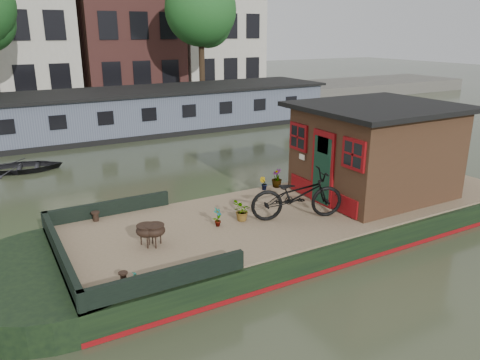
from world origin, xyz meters
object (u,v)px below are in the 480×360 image
brazier_rear (155,235)px  cabin (376,149)px  brazier_front (147,235)px  dinghy (23,163)px  potted_plant_a (218,217)px  bicycle (297,195)px

brazier_rear → cabin: bearing=2.2°
brazier_front → dinghy: bearing=98.7°
cabin → dinghy: 12.38m
potted_plant_a → dinghy: bearing=108.8°
bicycle → dinghy: 11.11m
bicycle → potted_plant_a: 1.94m
potted_plant_a → dinghy: 9.92m
brazier_rear → potted_plant_a: bearing=9.3°
cabin → bicycle: 2.98m
bicycle → dinghy: bearing=45.3°
cabin → dinghy: (-7.90, 9.40, -1.60)m
brazier_rear → dinghy: brazier_rear is taller
potted_plant_a → brazier_rear: (-1.57, -0.26, 0.01)m
bicycle → dinghy: (-5.03, 9.86, -0.95)m
brazier_rear → brazier_front: bearing=150.9°
cabin → bicycle: size_ratio=1.82×
brazier_rear → dinghy: bearing=99.5°
potted_plant_a → bicycle: bearing=-14.6°
cabin → potted_plant_a: 4.82m
potted_plant_a → brazier_front: 1.73m
bicycle → potted_plant_a: bearing=93.7°
brazier_rear → dinghy: (-1.61, 9.64, -0.60)m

